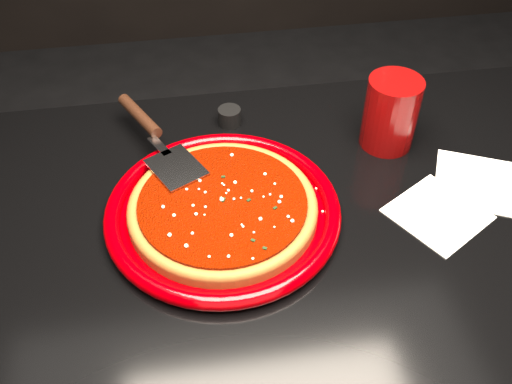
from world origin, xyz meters
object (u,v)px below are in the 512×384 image
(cup, at_px, (391,113))
(plate, at_px, (223,211))
(pizza_server, at_px, (157,137))
(ramekin, at_px, (230,117))
(table, at_px, (289,346))

(cup, bearing_deg, plate, -155.94)
(plate, bearing_deg, pizza_server, 120.26)
(pizza_server, xyz_separation_m, ramekin, (0.14, 0.08, -0.03))
(plate, distance_m, ramekin, 0.25)
(table, distance_m, plate, 0.41)
(table, bearing_deg, ramekin, 104.99)
(table, xyz_separation_m, cup, (0.21, 0.19, 0.44))
(table, bearing_deg, pizza_server, 136.33)
(table, height_order, ramekin, ramekin)
(plate, height_order, cup, cup)
(pizza_server, height_order, cup, cup)
(pizza_server, distance_m, ramekin, 0.17)
(cup, xyz_separation_m, ramekin, (-0.29, 0.10, -0.05))
(cup, height_order, ramekin, cup)
(plate, height_order, ramekin, ramekin)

